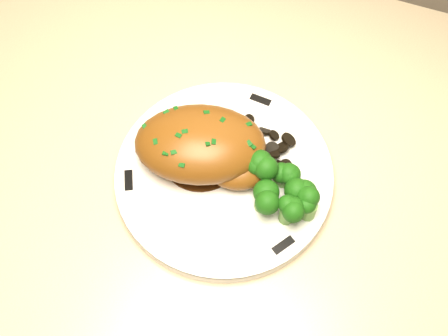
% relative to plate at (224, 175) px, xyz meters
% --- Properties ---
extents(plate, '(0.26, 0.26, 0.02)m').
position_rel_plate_xyz_m(plate, '(0.00, 0.00, 0.00)').
color(plate, white).
rests_on(plate, counter).
extents(rim_accent_0, '(0.03, 0.01, 0.00)m').
position_rel_plate_xyz_m(rim_accent_0, '(0.01, 0.11, 0.01)').
color(rim_accent_0, black).
rests_on(rim_accent_0, plate).
extents(rim_accent_1, '(0.02, 0.03, 0.00)m').
position_rel_plate_xyz_m(rim_accent_1, '(-0.10, -0.05, 0.01)').
color(rim_accent_1, black).
rests_on(rim_accent_1, plate).
extents(rim_accent_2, '(0.02, 0.03, 0.00)m').
position_rel_plate_xyz_m(rim_accent_2, '(0.09, -0.06, 0.01)').
color(rim_accent_2, black).
rests_on(rim_accent_2, plate).
extents(gravy_pool, '(0.09, 0.09, 0.00)m').
position_rel_plate_xyz_m(gravy_pool, '(-0.03, 0.01, 0.01)').
color(gravy_pool, '#351B09').
rests_on(gravy_pool, plate).
extents(chicken_breast, '(0.17, 0.14, 0.06)m').
position_rel_plate_xyz_m(chicken_breast, '(-0.03, 0.01, 0.04)').
color(chicken_breast, brown).
rests_on(chicken_breast, plate).
extents(mushroom_pile, '(0.08, 0.06, 0.02)m').
position_rel_plate_xyz_m(mushroom_pile, '(0.03, 0.05, 0.01)').
color(mushroom_pile, black).
rests_on(mushroom_pile, plate).
extents(broccoli_florets, '(0.09, 0.06, 0.04)m').
position_rel_plate_xyz_m(broccoli_florets, '(0.07, -0.01, 0.03)').
color(broccoli_florets, '#5C903D').
rests_on(broccoli_florets, plate).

